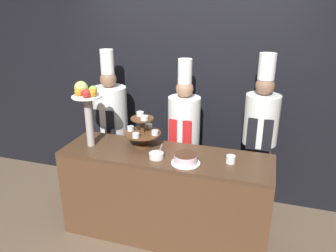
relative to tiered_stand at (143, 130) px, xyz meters
name	(u,v)px	position (x,y,z in m)	size (l,w,h in m)	color
ground_plane	(156,252)	(0.27, -0.41, -1.11)	(14.00, 14.00, 0.00)	brown
wall_back	(190,83)	(0.27, 0.87, 0.29)	(10.00, 0.06, 2.80)	black
buffet_counter	(165,195)	(0.27, -0.10, -0.64)	(2.05, 0.61, 0.93)	brown
tiered_stand	(143,130)	(0.00, 0.00, 0.00)	(0.37, 0.37, 0.35)	brown
fruit_pedestal	(86,101)	(-0.53, -0.13, 0.29)	(0.30, 0.30, 0.66)	#B2ADA8
cake_round	(186,159)	(0.51, -0.24, -0.13)	(0.27, 0.27, 0.09)	white
cup_white	(231,159)	(0.90, -0.10, -0.14)	(0.08, 0.08, 0.07)	white
serving_bowl_near	(156,155)	(0.22, -0.22, -0.15)	(0.14, 0.14, 0.16)	white
chef_left	(111,122)	(-0.61, 0.49, -0.16)	(0.40, 0.40, 1.81)	#28282D
chef_center_left	(184,132)	(0.30, 0.49, -0.17)	(0.36, 0.36, 1.75)	#28282D
chef_center_right	(260,134)	(1.12, 0.49, -0.10)	(0.35, 0.35, 1.84)	#28282D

